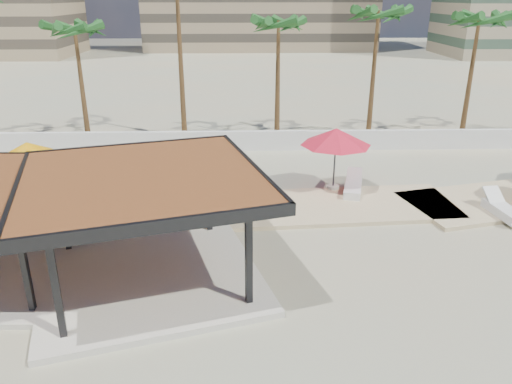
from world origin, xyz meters
TOP-DOWN VIEW (x-y plane):
  - ground at (0.00, 0.00)m, footprint 200.00×200.00m
  - promenade at (2.00, 7.67)m, footprint 44.45×7.97m
  - boundary_wall at (0.00, 16.00)m, footprint 56.00×0.30m
  - pavilion_central at (-2.32, 1.55)m, footprint 8.93×8.93m
  - umbrella_b at (-9.01, 9.20)m, footprint 3.26×3.26m
  - umbrella_c at (5.04, 9.11)m, footprint 3.35×3.35m
  - umbrella_f at (-8.41, 5.80)m, footprint 2.97×2.97m
  - lounger_a at (-1.52, 5.85)m, footprint 1.62×2.38m
  - lounger_b at (11.59, 5.85)m, footprint 1.01×2.36m
  - lounger_c at (5.88, 8.59)m, footprint 1.28×2.37m
  - palm_c at (-9.00, 18.10)m, footprint 3.00×3.00m
  - palm_e at (3.00, 18.40)m, footprint 3.00×3.00m
  - palm_f at (9.00, 18.60)m, footprint 3.00×3.00m
  - palm_g at (15.00, 18.20)m, footprint 3.00×3.00m

SIDE VIEW (x-z plane):
  - ground at x=0.00m, z-range 0.00..0.00m
  - promenade at x=2.00m, z-range -0.06..0.18m
  - lounger_c at x=5.88m, z-range -0.04..0.81m
  - lounger_a at x=-1.52m, z-range -0.04..0.82m
  - lounger_b at x=11.59m, z-range -0.04..0.82m
  - boundary_wall at x=0.00m, z-range 0.00..1.20m
  - umbrella_f at x=-8.41m, z-range 1.00..3.29m
  - pavilion_central at x=-2.32m, z-range 0.35..4.01m
  - umbrella_b at x=-9.01m, z-range 1.02..3.37m
  - umbrella_c at x=5.04m, z-range 1.23..4.14m
  - palm_c at x=-9.00m, z-range 2.78..10.48m
  - palm_e at x=3.00m, z-range 2.89..10.85m
  - palm_g at x=15.00m, z-range 3.00..11.20m
  - palm_f at x=9.00m, z-range 3.14..11.66m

